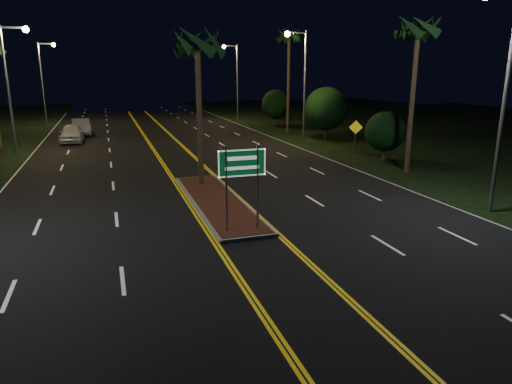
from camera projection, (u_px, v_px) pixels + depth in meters
name	position (u px, v px, depth m)	size (l,w,h in m)	color
ground	(267.00, 261.00, 14.72)	(120.00, 120.00, 0.00)	black
grass_right	(461.00, 131.00, 46.71)	(40.00, 110.00, 0.01)	black
median_island	(217.00, 202.00, 21.13)	(2.25, 10.25, 0.17)	gray
highway_sign	(242.00, 171.00, 16.67)	(1.80, 0.08, 3.20)	gray
streetlight_left_mid	(12.00, 75.00, 32.12)	(1.91, 0.44, 9.00)	gray
streetlight_left_far	(45.00, 74.00, 50.49)	(1.91, 0.44, 9.00)	gray
streetlight_right_near	(500.00, 78.00, 18.30)	(1.91, 0.44, 9.00)	gray
streetlight_right_mid	(301.00, 75.00, 36.67)	(1.91, 0.44, 9.00)	gray
streetlight_right_far	(234.00, 74.00, 55.04)	(1.91, 0.44, 9.00)	gray
palm_median	(197.00, 43.00, 22.50)	(2.40, 2.40, 8.30)	#382819
palm_right_near	(418.00, 29.00, 25.56)	(2.40, 2.40, 9.30)	#382819
palm_right_far	(289.00, 37.00, 43.78)	(2.40, 2.40, 10.30)	#382819
shrub_near	(385.00, 132.00, 31.14)	(2.70, 2.70, 3.30)	#382819
shrub_mid	(326.00, 109.00, 40.28)	(3.78, 3.78, 4.62)	#382819
shrub_far	(276.00, 104.00, 51.34)	(3.24, 3.24, 3.96)	#382819
car_near	(72.00, 132.00, 39.15)	(2.30, 5.36, 1.79)	silver
car_far	(81.00, 126.00, 43.81)	(2.26, 5.27, 1.76)	#A1A5AA
warning_sign	(356.00, 132.00, 33.87)	(0.94, 0.44, 2.42)	gray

